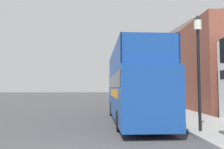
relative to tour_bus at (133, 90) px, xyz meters
name	(u,v)px	position (x,y,z in m)	size (l,w,h in m)	color
ground_plane	(93,104)	(-3.13, 13.90, -1.87)	(144.00, 144.00, 0.00)	#3D3D3F
sidewalk	(153,105)	(3.67, 10.90, -1.80)	(3.53, 108.00, 0.14)	gray
brick_terrace_rear	(192,62)	(8.44, 11.64, 3.18)	(6.00, 20.58, 10.10)	brown
tour_bus	(133,90)	(0.00, 0.00, 0.00)	(2.71, 9.68, 4.23)	#19479E
parked_car_ahead_of_bus	(131,101)	(0.75, 7.47, -1.13)	(1.92, 4.39, 1.60)	maroon
lamp_post_nearest	(198,51)	(2.44, -3.67, 1.77)	(0.35, 0.35, 5.13)	black
lamp_post_second	(158,70)	(2.54, 4.17, 1.55)	(0.35, 0.35, 4.78)	black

